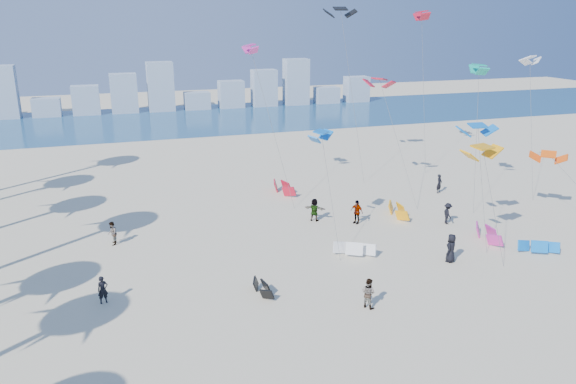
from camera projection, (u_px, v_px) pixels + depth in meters
name	position (u px, v px, depth m)	size (l,w,h in m)	color
ocean	(160.00, 121.00, 87.39)	(220.00, 220.00, 0.00)	navy
kitesurfer_near	(103.00, 290.00, 30.96)	(0.59, 0.39, 1.61)	black
kitesurfer_mid	(368.00, 293.00, 30.49)	(0.84, 0.66, 1.73)	gray
kitesurfers_far	(351.00, 217.00, 42.03)	(29.59, 14.31, 1.92)	black
grounded_kites	(388.00, 223.00, 41.97)	(21.29, 21.52, 1.06)	black
flying_kites	(422.00, 69.00, 46.36)	(28.20, 28.50, 16.92)	blue
distant_skyline	(146.00, 94.00, 95.19)	(85.00, 3.00, 8.40)	#9EADBF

